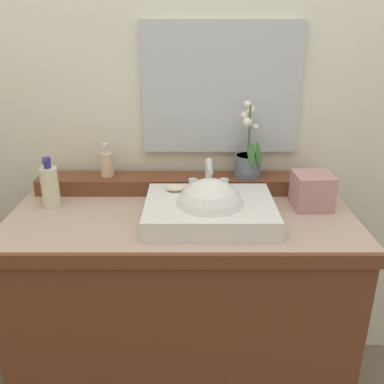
{
  "coord_description": "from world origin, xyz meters",
  "views": [
    {
      "loc": [
        0.04,
        -1.33,
        1.46
      ],
      "look_at": [
        0.04,
        -0.01,
        0.93
      ],
      "focal_mm": 39.47,
      "sensor_mm": 36.0,
      "label": 1
    }
  ],
  "objects_px": {
    "sink_basin": "(209,212)",
    "tissue_box": "(311,191)",
    "potted_plant": "(247,158)",
    "lotion_bottle": "(49,186)",
    "soap_bar": "(175,188)",
    "soap_dispenser": "(106,163)"
  },
  "relations": [
    {
      "from": "sink_basin",
      "to": "tissue_box",
      "type": "bearing_deg",
      "value": 16.5
    },
    {
      "from": "potted_plant",
      "to": "lotion_bottle",
      "type": "bearing_deg",
      "value": -168.72
    },
    {
      "from": "soap_bar",
      "to": "lotion_bottle",
      "type": "relative_size",
      "value": 0.39
    },
    {
      "from": "soap_bar",
      "to": "soap_dispenser",
      "type": "xyz_separation_m",
      "value": [
        -0.27,
        0.17,
        0.04
      ]
    },
    {
      "from": "soap_dispenser",
      "to": "tissue_box",
      "type": "bearing_deg",
      "value": -12.16
    },
    {
      "from": "lotion_bottle",
      "to": "sink_basin",
      "type": "bearing_deg",
      "value": -12.01
    },
    {
      "from": "sink_basin",
      "to": "soap_bar",
      "type": "height_order",
      "value": "sink_basin"
    },
    {
      "from": "tissue_box",
      "to": "sink_basin",
      "type": "bearing_deg",
      "value": -163.5
    },
    {
      "from": "lotion_bottle",
      "to": "soap_dispenser",
      "type": "bearing_deg",
      "value": 40.62
    },
    {
      "from": "soap_bar",
      "to": "soap_dispenser",
      "type": "relative_size",
      "value": 0.54
    },
    {
      "from": "potted_plant",
      "to": "lotion_bottle",
      "type": "height_order",
      "value": "potted_plant"
    },
    {
      "from": "potted_plant",
      "to": "lotion_bottle",
      "type": "xyz_separation_m",
      "value": [
        -0.72,
        -0.14,
        -0.06
      ]
    },
    {
      "from": "soap_bar",
      "to": "tissue_box",
      "type": "distance_m",
      "value": 0.49
    },
    {
      "from": "soap_bar",
      "to": "tissue_box",
      "type": "height_order",
      "value": "tissue_box"
    },
    {
      "from": "tissue_box",
      "to": "soap_bar",
      "type": "bearing_deg",
      "value": -179.18
    },
    {
      "from": "lotion_bottle",
      "to": "potted_plant",
      "type": "bearing_deg",
      "value": 11.28
    },
    {
      "from": "potted_plant",
      "to": "tissue_box",
      "type": "xyz_separation_m",
      "value": [
        0.21,
        -0.16,
        -0.07
      ]
    },
    {
      "from": "potted_plant",
      "to": "soap_dispenser",
      "type": "bearing_deg",
      "value": 179.19
    },
    {
      "from": "soap_dispenser",
      "to": "lotion_bottle",
      "type": "xyz_separation_m",
      "value": [
        -0.18,
        -0.15,
        -0.03
      ]
    },
    {
      "from": "lotion_bottle",
      "to": "tissue_box",
      "type": "height_order",
      "value": "lotion_bottle"
    },
    {
      "from": "soap_bar",
      "to": "tissue_box",
      "type": "relative_size",
      "value": 0.54
    },
    {
      "from": "sink_basin",
      "to": "soap_bar",
      "type": "bearing_deg",
      "value": 139.23
    }
  ]
}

